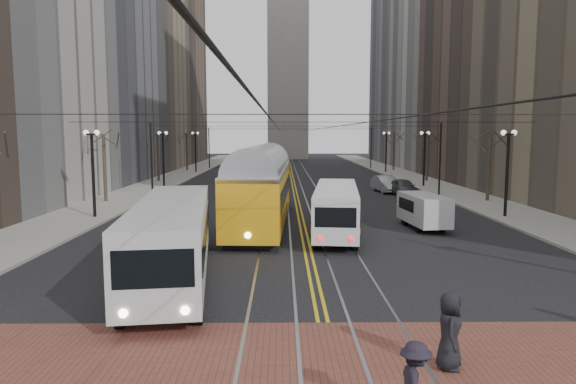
{
  "coord_description": "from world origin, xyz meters",
  "views": [
    {
      "loc": [
        -1.21,
        -15.8,
        5.64
      ],
      "look_at": [
        -0.97,
        7.34,
        3.0
      ],
      "focal_mm": 32.0,
      "sensor_mm": 36.0,
      "label": 1
    }
  ],
  "objects_px": {
    "cargo_van": "(424,212)",
    "sedan_silver": "(386,184)",
    "pedestrian_a": "(450,331)",
    "rear_bus": "(336,211)",
    "streetcar": "(262,194)",
    "transit_bus": "(173,241)",
    "sedan_grey": "(403,187)"
  },
  "relations": [
    {
      "from": "cargo_van",
      "to": "sedan_silver",
      "type": "xyz_separation_m",
      "value": [
        1.59,
        19.23,
        -0.23
      ]
    },
    {
      "from": "pedestrian_a",
      "to": "rear_bus",
      "type": "bearing_deg",
      "value": 17.2
    },
    {
      "from": "streetcar",
      "to": "transit_bus",
      "type": "bearing_deg",
      "value": -101.11
    },
    {
      "from": "streetcar",
      "to": "sedan_grey",
      "type": "height_order",
      "value": "streetcar"
    },
    {
      "from": "sedan_silver",
      "to": "cargo_van",
      "type": "bearing_deg",
      "value": -102.6
    },
    {
      "from": "streetcar",
      "to": "sedan_silver",
      "type": "relative_size",
      "value": 3.37
    },
    {
      "from": "transit_bus",
      "to": "sedan_grey",
      "type": "bearing_deg",
      "value": 53.2
    },
    {
      "from": "cargo_van",
      "to": "sedan_grey",
      "type": "xyz_separation_m",
      "value": [
        2.62,
        16.33,
        -0.24
      ]
    },
    {
      "from": "transit_bus",
      "to": "streetcar",
      "type": "height_order",
      "value": "streetcar"
    },
    {
      "from": "rear_bus",
      "to": "pedestrian_a",
      "type": "height_order",
      "value": "rear_bus"
    },
    {
      "from": "rear_bus",
      "to": "cargo_van",
      "type": "xyz_separation_m",
      "value": [
        5.38,
        1.64,
        -0.33
      ]
    },
    {
      "from": "transit_bus",
      "to": "rear_bus",
      "type": "relative_size",
      "value": 1.19
    },
    {
      "from": "transit_bus",
      "to": "streetcar",
      "type": "distance_m",
      "value": 12.56
    },
    {
      "from": "cargo_van",
      "to": "sedan_silver",
      "type": "relative_size",
      "value": 0.96
    },
    {
      "from": "sedan_silver",
      "to": "transit_bus",
      "type": "bearing_deg",
      "value": -123.36
    },
    {
      "from": "rear_bus",
      "to": "cargo_van",
      "type": "height_order",
      "value": "rear_bus"
    },
    {
      "from": "transit_bus",
      "to": "pedestrian_a",
      "type": "relative_size",
      "value": 6.51
    },
    {
      "from": "cargo_van",
      "to": "sedan_silver",
      "type": "bearing_deg",
      "value": 79.23
    },
    {
      "from": "transit_bus",
      "to": "pedestrian_a",
      "type": "height_order",
      "value": "transit_bus"
    },
    {
      "from": "streetcar",
      "to": "cargo_van",
      "type": "relative_size",
      "value": 3.5
    },
    {
      "from": "rear_bus",
      "to": "sedan_grey",
      "type": "bearing_deg",
      "value": 72.39
    },
    {
      "from": "rear_bus",
      "to": "sedan_silver",
      "type": "xyz_separation_m",
      "value": [
        6.97,
        20.87,
        -0.56
      ]
    },
    {
      "from": "rear_bus",
      "to": "cargo_van",
      "type": "distance_m",
      "value": 5.63
    },
    {
      "from": "pedestrian_a",
      "to": "streetcar",
      "type": "bearing_deg",
      "value": 28.68
    },
    {
      "from": "sedan_silver",
      "to": "pedestrian_a",
      "type": "height_order",
      "value": "pedestrian_a"
    },
    {
      "from": "streetcar",
      "to": "sedan_grey",
      "type": "bearing_deg",
      "value": 52.61
    },
    {
      "from": "transit_bus",
      "to": "sedan_grey",
      "type": "xyz_separation_m",
      "value": [
        15.25,
        26.92,
        -0.75
      ]
    },
    {
      "from": "sedan_grey",
      "to": "sedan_silver",
      "type": "height_order",
      "value": "sedan_silver"
    },
    {
      "from": "transit_bus",
      "to": "cargo_van",
      "type": "relative_size",
      "value": 2.66
    },
    {
      "from": "rear_bus",
      "to": "streetcar",
      "type": "bearing_deg",
      "value": 149.29
    },
    {
      "from": "transit_bus",
      "to": "cargo_van",
      "type": "xyz_separation_m",
      "value": [
        12.63,
        10.59,
        -0.51
      ]
    },
    {
      "from": "rear_bus",
      "to": "sedan_grey",
      "type": "height_order",
      "value": "rear_bus"
    }
  ]
}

